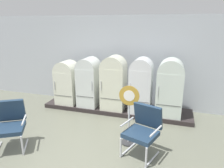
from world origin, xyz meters
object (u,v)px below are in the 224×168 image
refrigerator_1 (89,81)px  armchair_right (143,128)px  refrigerator_0 (67,81)px  refrigerator_3 (141,84)px  refrigerator_2 (114,81)px  armchair_left (9,123)px  refrigerator_4 (170,86)px  sign_stand (129,117)px

refrigerator_1 → armchair_right: refrigerator_1 is taller
armchair_right → refrigerator_0: bearing=146.1°
refrigerator_0 → refrigerator_3: 2.36m
refrigerator_0 → refrigerator_3: bearing=0.1°
refrigerator_2 → refrigerator_3: size_ratio=1.01×
refrigerator_0 → armchair_left: 2.45m
refrigerator_1 → armchair_left: (-0.80, -2.47, -0.35)m
refrigerator_1 → refrigerator_4: 2.41m
refrigerator_0 → refrigerator_4: (3.15, 0.04, 0.12)m
refrigerator_0 → armchair_left: bearing=-91.5°
refrigerator_1 → refrigerator_0: bearing=-177.3°
refrigerator_1 → refrigerator_3: (1.62, -0.03, 0.04)m
refrigerator_4 → refrigerator_3: bearing=-177.5°
refrigerator_2 → refrigerator_1: bearing=177.2°
armchair_left → sign_stand: (2.42, 0.87, 0.07)m
refrigerator_2 → sign_stand: bearing=-62.4°
refrigerator_0 → refrigerator_4: 3.15m
refrigerator_1 → sign_stand: bearing=-44.6°
refrigerator_4 → armchair_right: bearing=-102.8°
refrigerator_1 → refrigerator_4: bearing=0.1°
refrigerator_0 → refrigerator_4: refrigerator_4 is taller
refrigerator_3 → armchair_right: (0.37, -1.83, -0.39)m
refrigerator_3 → refrigerator_0: bearing=-179.9°
refrigerator_3 → sign_stand: (0.01, -1.57, -0.32)m
refrigerator_2 → armchair_right: size_ratio=1.54×
refrigerator_2 → refrigerator_3: refrigerator_2 is taller
refrigerator_0 → sign_stand: (2.36, -1.57, -0.20)m
armchair_right → refrigerator_3: bearing=101.4°
refrigerator_0 → refrigerator_2: bearing=-0.2°
armchair_left → armchair_right: size_ratio=1.00×
armchair_right → armchair_left: bearing=-167.7°
armchair_right → sign_stand: (-0.36, 0.26, 0.07)m
refrigerator_0 → armchair_right: bearing=-33.9°
refrigerator_3 → sign_stand: bearing=-89.8°
refrigerator_0 → sign_stand: size_ratio=1.00×
armchair_right → sign_stand: 0.45m
refrigerator_1 → armchair_right: (1.99, -1.86, -0.35)m
armchair_left → sign_stand: bearing=19.7°
refrigerator_4 → sign_stand: refrigerator_4 is taller
refrigerator_0 → armchair_left: size_ratio=1.32×
refrigerator_1 → armchair_left: bearing=-107.9°
refrigerator_1 → armchair_left: refrigerator_1 is taller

